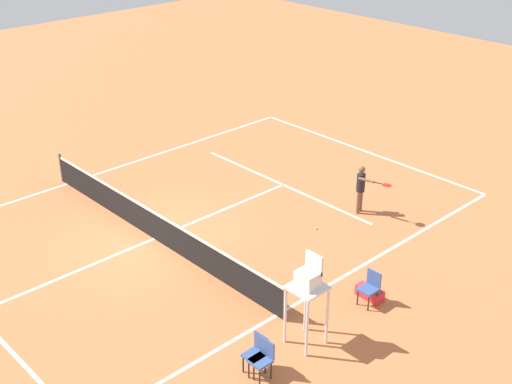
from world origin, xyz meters
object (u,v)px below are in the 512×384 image
Objects in this scene: player_serving at (362,186)px; courtside_chair_mid at (370,287)px; courtside_chair_far at (262,358)px; courtside_chair_near at (257,352)px; umpire_chair at (308,286)px; tennis_ball at (316,228)px; equipment_bag at (370,293)px.

player_serving reaches higher than courtside_chair_mid.
player_serving is 1.74× the size of courtside_chair_far.
player_serving is 8.43m from courtside_chair_near.
umpire_chair reaches higher than courtside_chair_far.
player_serving is 1.74× the size of courtside_chair_near.
courtside_chair_mid reaches higher than tennis_ball.
player_serving reaches higher than courtside_chair_near.
courtside_chair_near is at bearing 87.96° from umpire_chair.
courtside_chair_near is at bearing -8.36° from courtside_chair_far.
player_serving is at bearing -96.90° from tennis_ball.
courtside_chair_near is 1.00× the size of courtside_chair_mid.
tennis_ball is 0.07× the size of courtside_chair_far.
equipment_bag is at bearing 153.73° from tennis_ball.
player_serving is at bearing -66.97° from courtside_chair_near.
umpire_chair reaches higher than tennis_ball.
umpire_chair is at bearing 14.31° from player_serving.
equipment_bag is at bearing -86.36° from courtside_chair_far.
umpire_chair reaches higher than player_serving.
equipment_bag is at bearing -56.08° from courtside_chair_mid.
courtside_chair_mid reaches higher than equipment_bag.
courtside_chair_mid is (-0.05, -2.35, -1.07)m from umpire_chair.
player_serving is 7.05m from umpire_chair.
umpire_chair is at bearing -84.03° from courtside_chair_far.
courtside_chair_near is 4.16m from equipment_bag.
courtside_chair_near is at bearing 90.58° from equipment_bag.
equipment_bag is (0.10, -2.57, -1.46)m from umpire_chair.
courtside_chair_near is 1.00× the size of courtside_chair_far.
tennis_ball is at bearing -21.07° from player_serving.
player_serving is 5.14m from courtside_chair_mid.
courtside_chair_mid is 3.95m from courtside_chair_far.
courtside_chair_near is (-3.29, 7.75, -0.45)m from player_serving.
tennis_ball is 0.07× the size of courtside_chair_mid.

